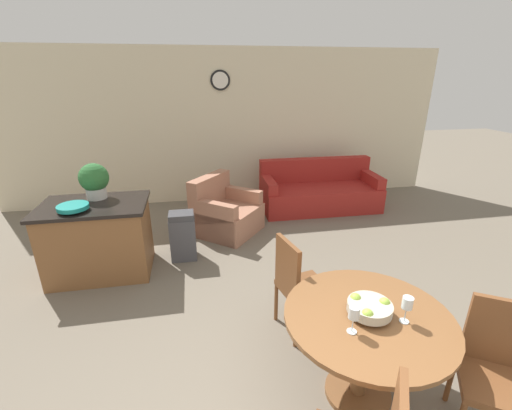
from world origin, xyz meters
The scene contains 13 objects.
wall_back centered at (0.00, 5.24, 1.35)m, with size 8.00×0.09×2.70m.
dining_table centered at (0.47, 0.70, 0.57)m, with size 1.15×1.15×0.73m.
dining_chair_near_right centered at (1.20, 0.34, 0.52)m, with size 0.58×0.58×0.94m.
dining_chair_far_side centered at (0.22, 1.47, 0.52)m, with size 0.50×0.50×0.94m.
fruit_bowl centered at (0.47, 0.70, 0.80)m, with size 0.30×0.30×0.12m.
wine_glass_left centered at (0.29, 0.57, 0.87)m, with size 0.07×0.07×0.19m.
wine_glass_right centered at (0.67, 0.60, 0.87)m, with size 0.07×0.07×0.19m.
kitchen_island centered at (-1.79, 2.87, 0.45)m, with size 1.18×0.79×0.89m.
teal_bowl centered at (-1.94, 2.68, 0.93)m, with size 0.32×0.32×0.07m.
potted_plant centered at (-1.79, 3.06, 1.11)m, with size 0.33×0.33×0.42m.
trash_bin centered at (-0.83, 3.03, 0.32)m, with size 0.32×0.26×0.64m.
couch centered at (1.53, 4.43, 0.29)m, with size 2.04×0.91×0.84m.
armchair centered at (-0.22, 3.74, 0.29)m, with size 1.16×1.17×0.84m.
Camera 1 is at (-0.63, -1.02, 2.28)m, focal length 24.00 mm.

